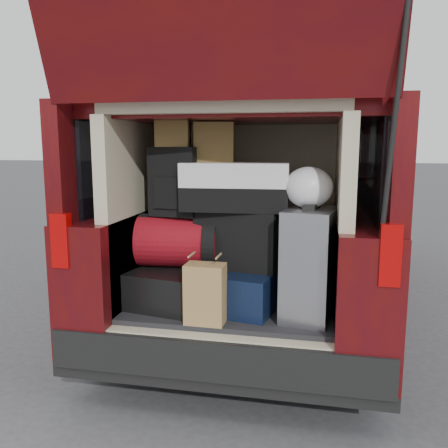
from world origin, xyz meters
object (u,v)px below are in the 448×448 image
at_px(silver_roller, 310,263).
at_px(navy_hardshell, 242,287).
at_px(kraft_bag, 205,294).
at_px(black_soft_case, 240,238).
at_px(backpack, 176,181).
at_px(twotone_duffel, 236,186).
at_px(red_duffel, 179,241).
at_px(black_hardshell, 174,284).

bearing_deg(silver_roller, navy_hardshell, 175.76).
bearing_deg(navy_hardshell, kraft_bag, -103.83).
distance_m(silver_roller, black_soft_case, 0.47).
relative_size(silver_roller, backpack, 1.49).
xyz_separation_m(black_soft_case, twotone_duffel, (-0.02, -0.02, 0.32)).
relative_size(backpack, twotone_duffel, 0.67).
relative_size(kraft_bag, backpack, 0.80).
distance_m(red_duffel, black_soft_case, 0.39).
distance_m(navy_hardshell, black_soft_case, 0.30).
relative_size(silver_roller, twotone_duffel, 1.00).
distance_m(red_duffel, backpack, 0.38).
relative_size(navy_hardshell, kraft_bag, 1.62).
relative_size(black_hardshell, red_duffel, 1.13).
relative_size(black_hardshell, navy_hardshell, 1.03).
relative_size(silver_roller, red_duffel, 1.27).
bearing_deg(silver_roller, black_hardshell, -176.03).
height_order(kraft_bag, twotone_duffel, twotone_duffel).
xyz_separation_m(silver_roller, red_duffel, (-0.82, 0.12, 0.07)).
xyz_separation_m(navy_hardshell, kraft_bag, (-0.15, -0.33, 0.05)).
distance_m(navy_hardshell, twotone_duffel, 0.62).
distance_m(silver_roller, backpack, 0.95).
distance_m(black_hardshell, silver_roller, 0.88).
height_order(navy_hardshell, black_soft_case, black_soft_case).
bearing_deg(red_duffel, black_hardshell, -130.39).
bearing_deg(red_duffel, kraft_bag, -58.09).
bearing_deg(silver_roller, twotone_duffel, 174.01).
relative_size(silver_roller, kraft_bag, 1.87).
height_order(silver_roller, black_soft_case, silver_roller).
bearing_deg(silver_roller, black_soft_case, 171.20).
height_order(navy_hardshell, silver_roller, silver_roller).
bearing_deg(black_hardshell, backpack, 79.89).
xyz_separation_m(silver_roller, backpack, (-0.83, 0.12, 0.45)).
bearing_deg(twotone_duffel, kraft_bag, -109.74).
relative_size(black_soft_case, backpack, 1.18).
bearing_deg(twotone_duffel, backpack, 178.31).
bearing_deg(black_soft_case, navy_hardshell, -53.40).
xyz_separation_m(kraft_bag, twotone_duffel, (0.11, 0.36, 0.57)).
distance_m(silver_roller, twotone_duffel, 0.64).
xyz_separation_m(silver_roller, black_soft_case, (-0.44, 0.15, 0.10)).
xyz_separation_m(navy_hardshell, red_duffel, (-0.41, 0.02, 0.27)).
bearing_deg(black_hardshell, silver_roller, 4.51).
bearing_deg(black_soft_case, black_hardshell, -163.83).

